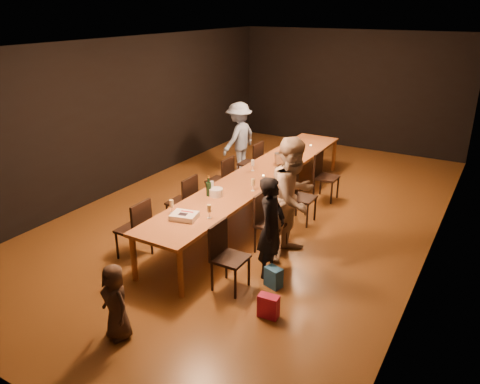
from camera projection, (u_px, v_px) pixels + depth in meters
The scene contains 30 objects.
ground at pixel (259, 212), 8.66m from camera, with size 10.00×10.00×0.00m, color #462B11.
room_shell at pixel (260, 100), 7.89m from camera, with size 6.04×10.04×3.02m.
table at pixel (259, 176), 8.40m from camera, with size 0.90×6.00×0.75m.
chair_right_0 at pixel (230, 258), 6.17m from camera, with size 0.42×0.42×0.93m, color black, non-canonical shape.
chair_right_1 at pixel (271, 223), 7.13m from camera, with size 0.42×0.42×0.93m, color black, non-canonical shape.
chair_right_2 at pixel (302, 197), 8.09m from camera, with size 0.42×0.42×0.93m, color black, non-canonical shape.
chair_right_3 at pixel (327, 177), 9.06m from camera, with size 0.42×0.42×0.93m, color black, non-canonical shape.
chair_left_0 at pixel (133, 229), 6.96m from camera, with size 0.42×0.42×0.93m, color black, non-canonical shape.
chair_left_1 at pixel (181, 201), 7.92m from camera, with size 0.42×0.42×0.93m, color black, non-canonical shape.
chair_left_2 at pixel (219, 180), 8.89m from camera, with size 0.42×0.42×0.93m, color black, non-canonical shape.
chair_left_3 at pixel (250, 163), 9.85m from camera, with size 0.42×0.42×0.93m, color black, non-canonical shape.
woman_birthday at pixel (271, 228), 6.40m from camera, with size 0.53×0.35×1.46m, color black.
woman_tan at pixel (293, 198), 6.89m from camera, with size 0.90×0.70×1.84m, color #CAB097.
man_blue at pixel (239, 138), 10.45m from camera, with size 1.03×0.59×1.59m, color #7F99C5.
child at pixel (116, 302), 5.26m from camera, with size 0.45×0.29×0.92m, color #3F2E23.
gift_bag_red at pixel (268, 306), 5.70m from camera, with size 0.25×0.14×0.30m, color #C31D4B.
gift_bag_blue at pixel (273, 277), 6.32m from camera, with size 0.23×0.15×0.28m, color #2869B1.
birthday_cake at pixel (184, 216), 6.61m from camera, with size 0.41×0.36×0.08m.
plate_stack at pixel (216, 192), 7.39m from camera, with size 0.22×0.22×0.12m, color white.
champagne_bottle at pixel (209, 186), 7.35m from camera, with size 0.08×0.08×0.34m, color black, non-canonical shape.
ice_bucket at pixel (279, 158), 8.89m from camera, with size 0.18×0.18×0.20m, color #ACACB0.
wineglass_0 at pixel (172, 207), 6.76m from camera, with size 0.06×0.06×0.21m, color beige, non-canonical shape.
wineglass_1 at pixel (209, 211), 6.60m from camera, with size 0.06×0.06×0.21m, color beige, non-canonical shape.
wineglass_2 at pixel (212, 187), 7.47m from camera, with size 0.06×0.06×0.21m, color silver, non-canonical shape.
wineglass_3 at pixel (253, 185), 7.57m from camera, with size 0.06×0.06×0.21m, color beige, non-canonical shape.
wineglass_4 at pixel (253, 165), 8.49m from camera, with size 0.06×0.06×0.21m, color silver, non-canonical shape.
wineglass_5 at pixel (288, 156), 9.02m from camera, with size 0.06×0.06×0.21m, color silver, non-canonical shape.
tealight_near at pixel (210, 211), 6.84m from camera, with size 0.05×0.05×0.03m, color #B2B7B2.
tealight_mid at pixel (263, 176), 8.20m from camera, with size 0.05×0.05×0.03m, color #B2B7B2.
tealight_far at pixel (311, 146), 9.96m from camera, with size 0.05×0.05×0.03m, color #B2B7B2.
Camera 1 is at (3.67, -7.00, 3.58)m, focal length 35.00 mm.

